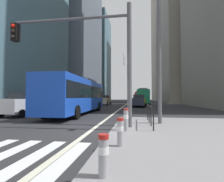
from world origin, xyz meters
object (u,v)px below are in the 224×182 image
at_px(city_bus_blue_oncoming, 78,94).
at_px(car_oncoming_mid, 104,100).
at_px(bollard_right, 126,118).
at_px(car_receding_far, 138,101).
at_px(city_bus_red_distant, 139,96).
at_px(sedan_white_oncoming, 25,104).
at_px(bollard_front, 103,153).
at_px(bollard_back, 126,118).
at_px(car_receding_near, 139,100).
at_px(city_bus_red_receding, 143,96).
at_px(bollard_left, 120,130).
at_px(traffic_signal_gantry, 87,46).
at_px(street_lamp_post, 159,29).

height_order(city_bus_blue_oncoming, car_oncoming_mid, city_bus_blue_oncoming).
bearing_deg(bollard_right, car_receding_far, 87.60).
relative_size(city_bus_red_distant, car_oncoming_mid, 2.69).
bearing_deg(sedan_white_oncoming, bollard_front, -48.72).
bearing_deg(city_bus_red_distant, car_oncoming_mid, -105.39).
bearing_deg(bollard_back, car_receding_near, 87.31).
distance_m(city_bus_red_receding, bollard_front, 35.06).
height_order(car_receding_far, bollard_back, car_receding_far).
height_order(car_receding_near, bollard_right, car_receding_near).
height_order(car_receding_near, bollard_left, car_receding_near).
distance_m(sedan_white_oncoming, city_bus_red_receding, 27.24).
bearing_deg(car_receding_near, sedan_white_oncoming, -122.63).
distance_m(city_bus_red_distant, bollard_front, 54.78).
xyz_separation_m(sedan_white_oncoming, city_bus_red_receding, (10.85, 24.98, 0.85)).
bearing_deg(car_receding_far, city_bus_red_distant, 89.00).
height_order(car_receding_near, bollard_back, car_receding_near).
distance_m(sedan_white_oncoming, car_receding_far, 16.75).
xyz_separation_m(city_bus_blue_oncoming, car_receding_near, (5.96, 13.45, -0.85)).
height_order(city_bus_blue_oncoming, bollard_left, city_bus_blue_oncoming).
xyz_separation_m(city_bus_blue_oncoming, city_bus_red_receding, (6.89, 22.94, -0.00)).
relative_size(bollard_left, bollard_right, 0.86).
height_order(traffic_signal_gantry, bollard_front, traffic_signal_gantry).
bearing_deg(bollard_back, bollard_right, -90.49).
distance_m(city_bus_red_distant, car_receding_far, 31.15).
xyz_separation_m(bollard_left, bollard_back, (0.03, 2.50, 0.03)).
height_order(car_receding_near, bollard_front, car_receding_near).
distance_m(traffic_signal_gantry, bollard_right, 4.10).
bearing_deg(bollard_right, street_lamp_post, 53.20).
bearing_deg(city_bus_red_receding, car_receding_near, -95.59).
relative_size(car_receding_near, bollard_front, 5.44).
bearing_deg(city_bus_blue_oncoming, bollard_front, -68.19).
height_order(bollard_left, bollard_right, bollard_right).
distance_m(bollard_front, bollard_right, 4.05).
distance_m(car_oncoming_mid, bollard_back, 25.38).
bearing_deg(city_bus_red_receding, car_oncoming_mid, -142.46).
xyz_separation_m(city_bus_red_distant, car_oncoming_mid, (-7.05, -25.62, -0.85)).
xyz_separation_m(car_receding_near, bollard_back, (-0.99, -21.10, -0.35)).
height_order(sedan_white_oncoming, bollard_right, sedan_white_oncoming).
relative_size(city_bus_red_receding, bollard_front, 15.23).
height_order(traffic_signal_gantry, bollard_right, traffic_signal_gantry).
bearing_deg(car_receding_near, car_oncoming_mid, 151.45).
bearing_deg(traffic_signal_gantry, city_bus_red_distant, 86.12).
relative_size(city_bus_red_distant, car_receding_near, 2.74).
bearing_deg(bollard_left, bollard_front, -93.75).
distance_m(sedan_white_oncoming, bollard_left, 12.04).
height_order(city_bus_red_receding, car_receding_far, city_bus_red_receding).
bearing_deg(street_lamp_post, car_receding_far, 92.92).
relative_size(city_bus_red_distant, bollard_front, 14.91).
xyz_separation_m(bollard_front, bollard_left, (0.12, 1.89, 0.03)).
distance_m(street_lamp_post, bollard_back, 5.31).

